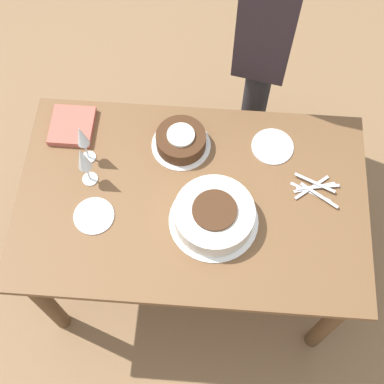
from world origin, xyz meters
name	(u,v)px	position (x,y,z in m)	size (l,w,h in m)	color
ground_plane	(192,262)	(0.00, 0.00, 0.00)	(12.00, 12.00, 0.00)	#8E6B47
dining_table	(192,211)	(0.00, 0.00, 0.65)	(1.37, 0.85, 0.78)	brown
cake_center_white	(214,216)	(-0.09, 0.09, 0.83)	(0.34, 0.34, 0.10)	white
cake_front_chocolate	(181,141)	(0.06, -0.23, 0.82)	(0.24, 0.24, 0.09)	white
wine_glass_near	(83,160)	(0.41, -0.05, 0.94)	(0.06, 0.06, 0.23)	silver
wine_glass_far	(82,137)	(0.43, -0.15, 0.93)	(0.06, 0.06, 0.22)	silver
dessert_plate_left	(272,147)	(-0.31, -0.25, 0.78)	(0.17, 0.17, 0.01)	silver
dessert_plate_right	(94,216)	(0.37, 0.11, 0.78)	(0.16, 0.16, 0.01)	silver
fork_pile	(315,189)	(-0.48, -0.07, 0.79)	(0.19, 0.15, 0.02)	silver
napkin_stack	(72,126)	(0.52, -0.28, 0.79)	(0.17, 0.19, 0.03)	#B75B4C
person_cutting	(273,8)	(-0.27, -0.72, 1.07)	(0.29, 0.44, 1.76)	#232328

